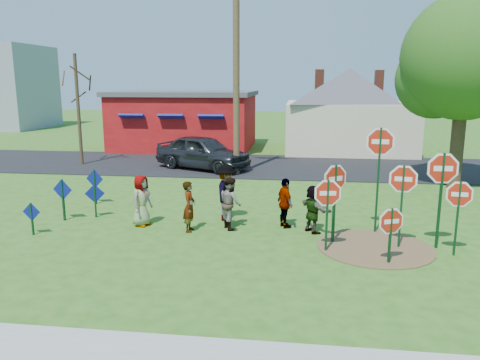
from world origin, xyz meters
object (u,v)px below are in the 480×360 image
object	(u,v)px
person_b	(189,206)
suv	(203,152)
person_a	(142,200)
utility_pole	(236,66)
stop_sign_d	(442,177)
stop_sign_a	(328,199)
stop_sign_c	(403,187)
stop_sign_b	(380,153)
leafy_tree	(468,64)

from	to	relation	value
person_b	suv	bearing A→B (deg)	7.59
person_a	person_b	world-z (taller)	person_a
suv	person_b	bearing A→B (deg)	-145.67
utility_pole	stop_sign_d	bearing A→B (deg)	-54.53
stop_sign_a	stop_sign_c	xyz separation A→B (m)	(2.03, 0.53, 0.26)
stop_sign_b	stop_sign_a	bearing A→B (deg)	-126.09
suv	leafy_tree	size ratio (longest dim) A/B	0.64
stop_sign_c	leafy_tree	size ratio (longest dim) A/B	0.30
stop_sign_b	suv	size ratio (longest dim) A/B	0.65
stop_sign_d	suv	distance (m)	14.05
person_b	leafy_tree	world-z (taller)	leafy_tree
stop_sign_b	stop_sign_d	xyz separation A→B (m)	(1.48, -1.18, -0.44)
utility_pole	stop_sign_b	bearing A→B (deg)	-57.47
stop_sign_a	utility_pole	xyz separation A→B (m)	(-3.86, 10.38, 3.83)
stop_sign_a	stop_sign_b	world-z (taller)	stop_sign_b
suv	leafy_tree	bearing A→B (deg)	-78.45
person_a	utility_pole	xyz separation A→B (m)	(1.87, 8.76, 4.46)
stop_sign_b	suv	bearing A→B (deg)	132.00
stop_sign_d	suv	size ratio (longest dim) A/B	0.54
person_a	stop_sign_b	bearing A→B (deg)	-69.24
person_a	stop_sign_d	bearing A→B (deg)	-77.19
person_a	person_b	size ratio (longest dim) A/B	1.05
stop_sign_b	stop_sign_d	size ratio (longest dim) A/B	1.19
person_b	leafy_tree	distance (m)	13.37
stop_sign_a	stop_sign_b	bearing A→B (deg)	41.47
stop_sign_c	person_b	bearing A→B (deg)	-178.70
stop_sign_c	stop_sign_d	bearing A→B (deg)	14.97
stop_sign_c	suv	world-z (taller)	stop_sign_c
stop_sign_a	person_a	xyz separation A→B (m)	(-5.73, 1.63, -0.63)
stop_sign_b	person_b	bearing A→B (deg)	-169.37
person_b	utility_pole	world-z (taller)	utility_pole
suv	stop_sign_d	bearing A→B (deg)	-115.90
stop_sign_b	suv	world-z (taller)	stop_sign_b
stop_sign_b	person_b	xyz separation A→B (m)	(-5.67, -0.60, -1.68)
person_a	person_b	distance (m)	1.69
suv	leafy_tree	world-z (taller)	leafy_tree
person_a	utility_pole	size ratio (longest dim) A/B	0.16
person_b	utility_pole	xyz separation A→B (m)	(0.22, 9.14, 4.50)
person_a	leafy_tree	size ratio (longest dim) A/B	0.20
stop_sign_d	stop_sign_c	bearing A→B (deg)	-176.02
stop_sign_a	utility_pole	bearing A→B (deg)	102.59
stop_sign_b	leafy_tree	bearing A→B (deg)	61.38
stop_sign_d	utility_pole	distance (m)	12.38
stop_sign_a	stop_sign_c	world-z (taller)	stop_sign_c
utility_pole	person_b	bearing A→B (deg)	-91.39
stop_sign_c	utility_pole	size ratio (longest dim) A/B	0.25
person_a	suv	world-z (taller)	suv
stop_sign_a	utility_pole	distance (m)	11.72
suv	utility_pole	xyz separation A→B (m)	(1.94, -1.13, 4.36)
person_b	utility_pole	size ratio (longest dim) A/B	0.16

